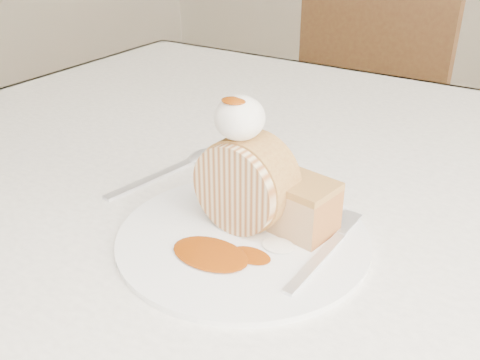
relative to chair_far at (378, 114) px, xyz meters
The scene contains 10 objects.
table 0.94m from the chair_far, 73.33° to the right, with size 1.40×0.90×0.75m.
chair_far is the anchor object (origin of this frame).
plate 1.14m from the chair_far, 79.17° to the right, with size 0.25×0.25×0.01m, color white.
roulade_slice 1.13m from the chair_far, 79.46° to the right, with size 0.09×0.09×0.05m, color beige.
cake_chunk 1.12m from the chair_far, 76.29° to the right, with size 0.06×0.05×0.05m, color #AA8140.
whipped_cream 1.15m from the chair_far, 79.79° to the right, with size 0.05×0.05×0.04m, color white.
caramel_drizzle 1.16m from the chair_far, 79.96° to the right, with size 0.02×0.02×0.01m, color #843305.
caramel_pool 1.18m from the chair_far, 79.96° to the right, with size 0.08×0.05×0.00m, color #843305, non-canonical shape.
fork 1.16m from the chair_far, 75.12° to the right, with size 0.02×0.15×0.00m, color silver.
spoon 1.07m from the chair_far, 87.58° to the right, with size 0.02×0.16×0.00m, color silver.
Camera 1 is at (0.18, -0.38, 1.05)m, focal length 40.00 mm.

